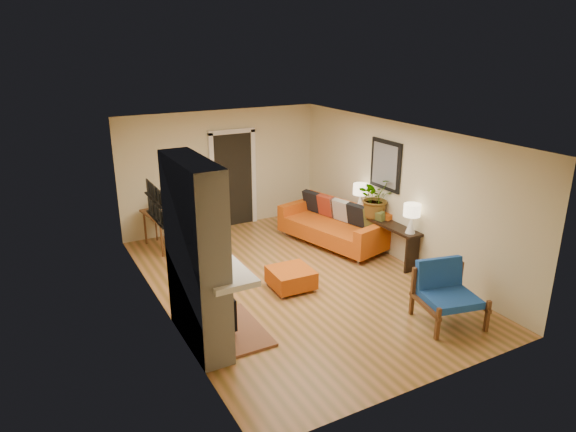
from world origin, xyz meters
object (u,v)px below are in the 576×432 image
(sofa, at_px, (336,224))
(houseplant, at_px, (376,197))
(ottoman, at_px, (291,277))
(lamp_near, at_px, (412,215))
(lamp_far, at_px, (360,194))
(dining_table, at_px, (168,219))
(console_table, at_px, (383,228))
(blue_chair, at_px, (446,290))

(sofa, relative_size, houseplant, 3.08)
(sofa, bearing_deg, ottoman, -142.78)
(lamp_near, xyz_separation_m, houseplant, (-0.01, 1.02, 0.06))
(lamp_far, distance_m, houseplant, 0.52)
(sofa, distance_m, lamp_far, 0.82)
(dining_table, bearing_deg, lamp_far, -25.66)
(dining_table, bearing_deg, houseplant, -32.15)
(lamp_far, bearing_deg, dining_table, 154.34)
(sofa, height_order, houseplant, houseplant)
(console_table, xyz_separation_m, lamp_far, (0.00, 0.77, 0.49))
(sofa, distance_m, lamp_near, 1.92)
(ottoman, xyz_separation_m, lamp_far, (2.23, 1.15, 0.86))
(lamp_near, bearing_deg, dining_table, 137.45)
(blue_chair, xyz_separation_m, dining_table, (-2.80, 4.80, 0.11))
(sofa, relative_size, lamp_near, 4.59)
(ottoman, bearing_deg, sofa, 37.22)
(sofa, relative_size, blue_chair, 2.43)
(ottoman, xyz_separation_m, dining_table, (-1.26, 2.83, 0.39))
(blue_chair, bearing_deg, console_table, 73.64)
(sofa, relative_size, lamp_far, 4.59)
(ottoman, relative_size, console_table, 0.39)
(sofa, height_order, console_table, sofa)
(ottoman, distance_m, lamp_far, 2.65)
(blue_chair, bearing_deg, houseplant, 75.40)
(dining_table, distance_m, lamp_far, 3.90)
(dining_table, height_order, lamp_near, lamp_near)
(blue_chair, height_order, lamp_far, lamp_far)
(sofa, bearing_deg, houseplant, -61.13)
(console_table, relative_size, houseplant, 2.30)
(lamp_far, relative_size, houseplant, 0.67)
(ottoman, height_order, dining_table, dining_table)
(sofa, relative_size, ottoman, 3.48)
(ottoman, xyz_separation_m, console_table, (2.23, 0.38, 0.38))
(ottoman, distance_m, console_table, 2.29)
(blue_chair, relative_size, lamp_far, 1.89)
(ottoman, bearing_deg, houseplant, 16.07)
(sofa, xyz_separation_m, lamp_near, (0.42, -1.75, 0.66))
(houseplant, bearing_deg, blue_chair, -104.60)
(sofa, xyz_separation_m, lamp_far, (0.42, -0.23, 0.66))
(blue_chair, relative_size, console_table, 0.55)
(sofa, distance_m, blue_chair, 3.36)
(sofa, xyz_separation_m, dining_table, (-3.07, 1.45, 0.19))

